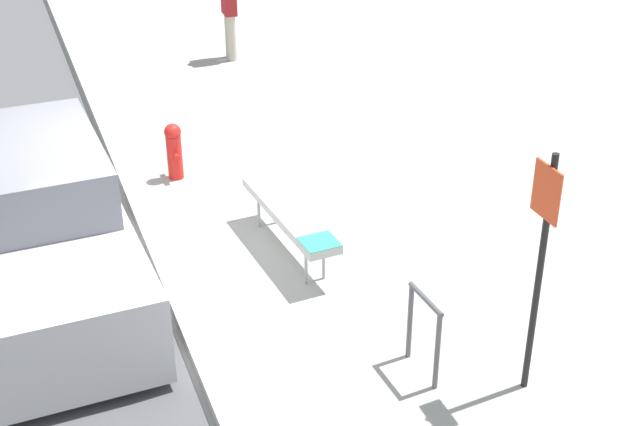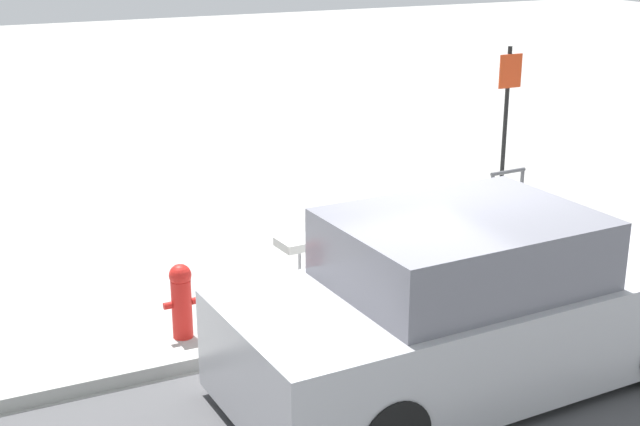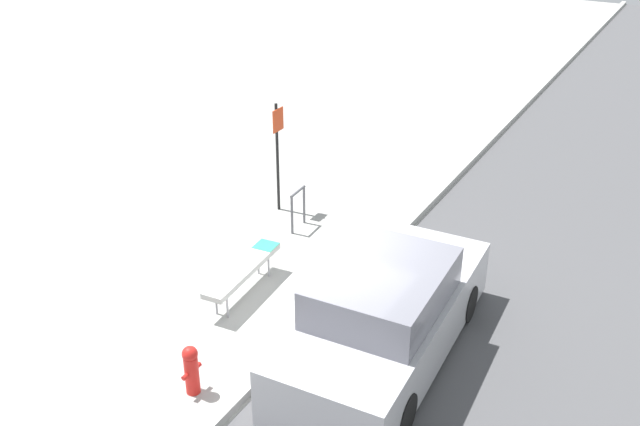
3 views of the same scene
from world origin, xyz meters
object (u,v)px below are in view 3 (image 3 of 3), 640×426
(sign_post, at_px, (278,148))
(parked_car_near, at_px, (385,316))
(bike_rack, at_px, (298,205))
(bench, at_px, (243,270))
(fire_hydrant, at_px, (191,368))

(sign_post, distance_m, parked_car_near, 5.17)
(parked_car_near, bearing_deg, sign_post, 47.60)
(bike_rack, height_order, sign_post, sign_post)
(sign_post, bearing_deg, bike_rack, -123.44)
(bench, bearing_deg, parked_car_near, -100.83)
(bench, height_order, sign_post, sign_post)
(bench, bearing_deg, fire_hydrant, -165.81)
(bench, height_order, bike_rack, bike_rack)
(bench, distance_m, bike_rack, 2.50)
(bench, distance_m, parked_car_near, 2.76)
(bike_rack, distance_m, fire_hydrant, 4.97)
(bike_rack, xyz_separation_m, sign_post, (0.51, 0.77, 0.88))
(bike_rack, xyz_separation_m, parked_car_near, (-2.78, -3.16, 0.19))
(sign_post, xyz_separation_m, parked_car_near, (-3.29, -3.93, -0.69))
(sign_post, bearing_deg, bench, -158.05)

